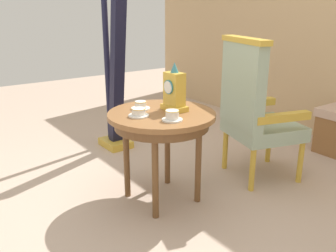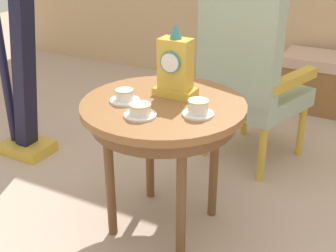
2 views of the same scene
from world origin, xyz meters
TOP-DOWN VIEW (x-y plane):
  - ground_plane at (0.00, 0.00)m, footprint 10.00×10.00m
  - side_table at (-0.05, 0.04)m, footprint 0.75×0.75m
  - teacup_left at (-0.21, -0.03)m, footprint 0.13×0.13m
  - teacup_right at (-0.07, -0.14)m, footprint 0.14×0.14m
  - teacup_center at (0.14, -0.02)m, footprint 0.13×0.13m
  - mantel_clock at (-0.05, 0.14)m, footprint 0.19×0.11m
  - armchair at (0.08, 0.84)m, footprint 0.67×0.67m
  - harp at (-1.18, 0.28)m, footprint 0.40×0.24m

SIDE VIEW (x-z plane):
  - ground_plane at x=0.00m, z-range 0.00..0.00m
  - side_table at x=-0.05m, z-range 0.26..0.92m
  - armchair at x=0.08m, z-range 0.02..1.16m
  - teacup_left at x=-0.21m, z-range 0.66..0.72m
  - teacup_right at x=-0.07m, z-range 0.66..0.72m
  - teacup_center at x=0.14m, z-range 0.66..0.73m
  - harp at x=-1.18m, z-range -0.17..1.58m
  - mantel_clock at x=-0.05m, z-range 0.63..0.97m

